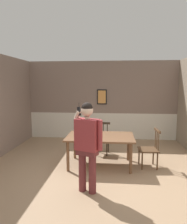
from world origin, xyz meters
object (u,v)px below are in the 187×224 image
Objects in this scene: chair_near_window at (102,138)px; chair_by_doorway at (150,149)px; dining_table at (100,139)px; person_figure at (88,141)px.

chair_near_window is 0.97× the size of chair_by_doorway.
chair_near_window is at bearing 89.53° from dining_table.
chair_by_doorway reaches higher than dining_table.
chair_by_doorway is at bearing -114.32° from person_figure.
chair_near_window is 1.52m from chair_by_doorway.
chair_by_doorway is (1.21, -0.00, -0.21)m from dining_table.
chair_near_window reaches higher than dining_table.
person_figure is at bearing 92.56° from chair_near_window.
person_figure is (-0.16, -2.29, 0.54)m from chair_near_window.
dining_table is 1.23m from chair_by_doorway.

